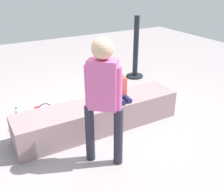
{
  "coord_description": "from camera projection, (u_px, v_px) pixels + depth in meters",
  "views": [
    {
      "loc": [
        -1.48,
        -2.98,
        2.08
      ],
      "look_at": [
        0.01,
        -0.35,
        0.66
      ],
      "focal_mm": 41.89,
      "sensor_mm": 36.0,
      "label": 1
    }
  ],
  "objects": [
    {
      "name": "concrete_ledge",
      "position": [
        99.0,
        116.0,
        3.81
      ],
      "size": [
        2.43,
        0.55,
        0.41
      ],
      "primitive_type": "cube",
      "color": "gray",
      "rests_on": "ground_plane"
    },
    {
      "name": "gift_bag",
      "position": [
        116.0,
        90.0,
        4.85
      ],
      "size": [
        0.22,
        0.1,
        0.29
      ],
      "color": "#59C6B2",
      "rests_on": "ground_plane"
    },
    {
      "name": "child_seated",
      "position": [
        119.0,
        85.0,
        3.74
      ],
      "size": [
        0.28,
        0.32,
        0.48
      ],
      "color": "navy",
      "rests_on": "concrete_ledge"
    },
    {
      "name": "ground_plane",
      "position": [
        100.0,
        128.0,
        3.89
      ],
      "size": [
        12.0,
        12.0,
        0.0
      ],
      "primitive_type": "plane",
      "color": "gray"
    },
    {
      "name": "water_bottle_far_side",
      "position": [
        17.0,
        114.0,
        4.05
      ],
      "size": [
        0.06,
        0.06,
        0.23
      ],
      "color": "silver",
      "rests_on": "ground_plane"
    },
    {
      "name": "party_cup_red",
      "position": [
        37.0,
        110.0,
        4.27
      ],
      "size": [
        0.09,
        0.09,
        0.11
      ],
      "primitive_type": "cylinder",
      "color": "red",
      "rests_on": "ground_plane"
    },
    {
      "name": "cake_plate",
      "position": [
        103.0,
        100.0,
        3.75
      ],
      "size": [
        0.22,
        0.22,
        0.07
      ],
      "color": "white",
      "rests_on": "concrete_ledge"
    },
    {
      "name": "adult_standing",
      "position": [
        103.0,
        93.0,
        2.82
      ],
      "size": [
        0.36,
        0.34,
        1.52
      ],
      "color": "#252533",
      "rests_on": "ground_plane"
    },
    {
      "name": "railing_post",
      "position": [
        136.0,
        54.0,
        5.59
      ],
      "size": [
        0.36,
        0.36,
        1.32
      ],
      "color": "black",
      "rests_on": "ground_plane"
    },
    {
      "name": "handbag_black_leather",
      "position": [
        46.0,
        117.0,
        3.95
      ],
      "size": [
        0.31,
        0.13,
        0.34
      ],
      "color": "black",
      "rests_on": "ground_plane"
    },
    {
      "name": "cake_box_white",
      "position": [
        82.0,
        101.0,
        4.59
      ],
      "size": [
        0.39,
        0.35,
        0.11
      ],
      "primitive_type": "cube",
      "rotation": [
        0.0,
        0.0,
        -0.23
      ],
      "color": "white",
      "rests_on": "ground_plane"
    },
    {
      "name": "water_bottle_near_gift",
      "position": [
        17.0,
        125.0,
        3.8
      ],
      "size": [
        0.06,
        0.06,
        0.2
      ],
      "color": "silver",
      "rests_on": "ground_plane"
    }
  ]
}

